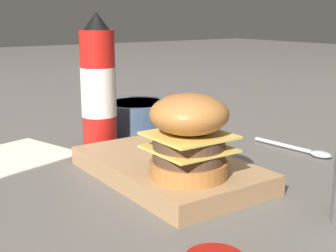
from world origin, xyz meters
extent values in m
plane|color=#5B5651|center=(0.00, 0.00, 0.00)|extent=(6.00, 6.00, 0.00)
cube|color=#A37A51|center=(-0.01, 0.06, 0.01)|extent=(0.29, 0.17, 0.03)
cylinder|color=#AD6B33|center=(0.06, 0.04, 0.04)|extent=(0.10, 0.10, 0.02)
cylinder|color=#4C3323|center=(0.06, 0.04, 0.06)|extent=(0.09, 0.09, 0.01)
cube|color=#EAC656|center=(0.06, 0.04, 0.06)|extent=(0.10, 0.10, 0.00)
cylinder|color=#4C3323|center=(0.06, 0.04, 0.07)|extent=(0.09, 0.09, 0.01)
cube|color=#EAC656|center=(0.06, 0.04, 0.08)|extent=(0.10, 0.10, 0.00)
ellipsoid|color=#AD6B33|center=(0.06, 0.04, 0.11)|extent=(0.10, 0.10, 0.05)
cylinder|color=red|center=(-0.22, 0.06, 0.10)|extent=(0.06, 0.06, 0.21)
cylinder|color=white|center=(-0.22, 0.06, 0.10)|extent=(0.06, 0.06, 0.09)
cone|color=black|center=(-0.22, 0.06, 0.22)|extent=(0.05, 0.05, 0.03)
cylinder|color=#384C66|center=(-0.28, 0.17, 0.03)|extent=(0.14, 0.14, 0.06)
cylinder|color=#CC4C33|center=(-0.28, 0.17, 0.06)|extent=(0.12, 0.12, 0.01)
cylinder|color=silver|center=(-0.02, 0.32, 0.01)|extent=(0.12, 0.02, 0.01)
ellipsoid|color=silver|center=(0.05, 0.33, 0.01)|extent=(0.04, 0.03, 0.01)
cube|color=beige|center=(-0.25, -0.08, 0.00)|extent=(0.20, 0.20, 0.00)
camera|label=1|loc=(0.52, -0.31, 0.23)|focal=50.00mm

